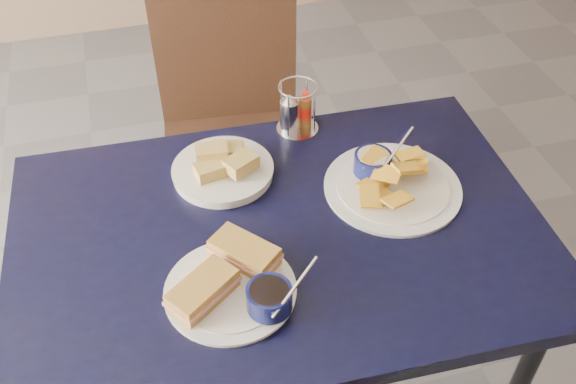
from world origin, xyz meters
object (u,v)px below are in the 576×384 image
object	(u,v)px
dining_table	(280,250)
plantain_plate	(387,179)
condiment_caddy	(296,112)
bread_basket	(223,168)
sandwich_plate	(235,282)
chair_far	(229,115)

from	to	relation	value
dining_table	plantain_plate	bearing A→B (deg)	14.96
dining_table	condiment_caddy	size ratio (longest dim) A/B	8.87
bread_basket	sandwich_plate	bearing A→B (deg)	-97.29
sandwich_plate	condiment_caddy	xyz separation A→B (m)	(0.26, 0.48, 0.03)
chair_far	condiment_caddy	world-z (taller)	chair_far
plantain_plate	condiment_caddy	bearing A→B (deg)	119.19
bread_basket	chair_far	bearing A→B (deg)	78.46
chair_far	bread_basket	size ratio (longest dim) A/B	3.96
dining_table	chair_far	bearing A→B (deg)	88.30
sandwich_plate	condiment_caddy	world-z (taller)	condiment_caddy
plantain_plate	condiment_caddy	world-z (taller)	condiment_caddy
sandwich_plate	condiment_caddy	size ratio (longest dim) A/B	2.21
condiment_caddy	plantain_plate	bearing A→B (deg)	-60.81
dining_table	chair_far	world-z (taller)	chair_far
sandwich_plate	plantain_plate	bearing A→B (deg)	27.56
sandwich_plate	plantain_plate	xyz separation A→B (m)	(0.41, 0.21, -0.01)
dining_table	bread_basket	size ratio (longest dim) A/B	5.03
sandwich_plate	bread_basket	world-z (taller)	sandwich_plate
dining_table	condiment_caddy	bearing A→B (deg)	68.61
chair_far	condiment_caddy	size ratio (longest dim) A/B	6.98
sandwich_plate	dining_table	bearing A→B (deg)	47.16
bread_basket	dining_table	bearing A→B (deg)	-68.50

